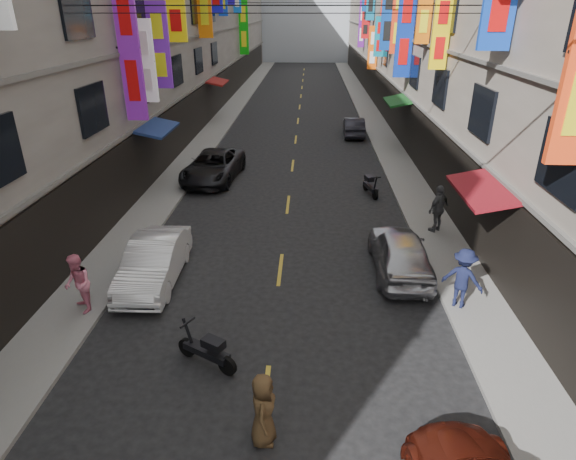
# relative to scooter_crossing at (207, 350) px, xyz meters

# --- Properties ---
(sidewalk_left) EXTENTS (2.00, 90.00, 0.12)m
(sidewalk_left) POSITION_rel_scooter_crossing_xyz_m (-4.49, 28.92, -0.38)
(sidewalk_left) COLOR slate
(sidewalk_left) RESTS_ON ground
(sidewalk_right) EXTENTS (2.00, 90.00, 0.12)m
(sidewalk_right) POSITION_rel_scooter_crossing_xyz_m (7.51, 28.92, -0.38)
(sidewalk_right) COLOR slate
(sidewalk_right) RESTS_ON ground
(street_awnings) EXTENTS (13.99, 35.20, 0.41)m
(street_awnings) POSITION_rel_scooter_crossing_xyz_m (0.25, 12.92, 2.56)
(street_awnings) COLOR #154F2A
(street_awnings) RESTS_ON ground
(lane_markings) EXTENTS (0.12, 80.20, 0.01)m
(lane_markings) POSITION_rel_scooter_crossing_xyz_m (1.51, 25.92, -0.44)
(lane_markings) COLOR gold
(lane_markings) RESTS_ON ground
(scooter_crossing) EXTENTS (1.62, 1.00, 1.14)m
(scooter_crossing) POSITION_rel_scooter_crossing_xyz_m (0.00, 0.00, 0.00)
(scooter_crossing) COLOR black
(scooter_crossing) RESTS_ON ground
(scooter_far_right) EXTENTS (0.68, 1.78, 1.14)m
(scooter_far_right) POSITION_rel_scooter_crossing_xyz_m (5.37, 12.38, 0.00)
(scooter_far_right) COLOR black
(scooter_far_right) RESTS_ON ground
(car_left_mid) EXTENTS (1.59, 4.38, 1.44)m
(car_left_mid) POSITION_rel_scooter_crossing_xyz_m (-2.49, 3.98, 0.28)
(car_left_mid) COLOR white
(car_left_mid) RESTS_ON ground
(car_left_far) EXTENTS (2.92, 5.43, 1.45)m
(car_left_far) POSITION_rel_scooter_crossing_xyz_m (-2.49, 14.27, 0.28)
(car_left_far) COLOR black
(car_left_far) RESTS_ON ground
(car_right_mid) EXTENTS (1.76, 4.36, 1.48)m
(car_right_mid) POSITION_rel_scooter_crossing_xyz_m (5.51, 4.95, 0.30)
(car_right_mid) COLOR #B0AFB4
(car_right_mid) RESTS_ON ground
(car_right_far) EXTENTS (1.42, 3.91, 1.28)m
(car_right_far) POSITION_rel_scooter_crossing_xyz_m (5.51, 24.17, 0.20)
(car_right_far) COLOR #27262E
(car_right_far) RESTS_ON ground
(pedestrian_lfar) EXTENTS (0.99, 1.05, 1.78)m
(pedestrian_lfar) POSITION_rel_scooter_crossing_xyz_m (-4.06, 2.03, 0.57)
(pedestrian_lfar) COLOR pink
(pedestrian_lfar) RESTS_ON sidewalk_left
(pedestrian_rnear) EXTENTS (1.33, 1.15, 1.84)m
(pedestrian_rnear) POSITION_rel_scooter_crossing_xyz_m (6.91, 2.79, 0.60)
(pedestrian_rnear) COLOR #131836
(pedestrian_rnear) RESTS_ON sidewalk_right
(pedestrian_rfar) EXTENTS (1.25, 1.20, 1.89)m
(pedestrian_rfar) POSITION_rel_scooter_crossing_xyz_m (7.46, 8.08, 0.62)
(pedestrian_rfar) COLOR #555557
(pedestrian_rfar) RESTS_ON sidewalk_right
(pedestrian_crossing) EXTENTS (0.57, 0.82, 1.65)m
(pedestrian_crossing) POSITION_rel_scooter_crossing_xyz_m (1.60, -2.23, 0.38)
(pedestrian_crossing) COLOR #513A20
(pedestrian_crossing) RESTS_ON ground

